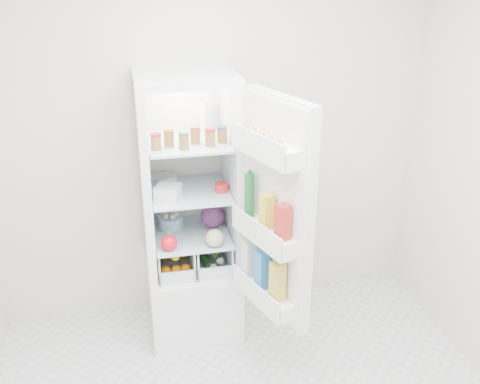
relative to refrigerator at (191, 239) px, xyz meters
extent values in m
cube|color=silver|center=(0.20, 0.25, 0.63)|extent=(3.00, 0.02, 2.60)
cube|color=white|center=(0.00, -0.04, -0.42)|extent=(0.60, 0.60, 0.50)
cube|color=white|center=(0.00, -0.04, 1.11)|extent=(0.60, 0.60, 0.05)
cube|color=white|center=(0.00, 0.24, 0.46)|extent=(0.60, 0.05, 1.25)
cube|color=white|center=(-0.28, -0.04, 0.46)|extent=(0.05, 0.60, 1.25)
cube|color=white|center=(0.27, -0.04, 0.46)|extent=(0.05, 0.60, 1.25)
cube|color=white|center=(0.00, 0.21, 0.46)|extent=(0.50, 0.01, 1.25)
sphere|color=white|center=(0.00, 0.17, 1.04)|extent=(0.05, 0.05, 0.05)
cube|color=silver|center=(0.00, -0.06, 0.07)|extent=(0.49, 0.53, 0.01)
cube|color=silver|center=(0.00, -0.06, 0.38)|extent=(0.49, 0.53, 0.02)
cube|color=silver|center=(0.00, -0.06, 0.71)|extent=(0.49, 0.53, 0.02)
cylinder|color=#B21919|center=(-0.20, -0.20, 0.76)|extent=(0.06, 0.06, 0.08)
cylinder|color=gold|center=(-0.12, -0.15, 0.76)|extent=(0.06, 0.06, 0.08)
cylinder|color=#267226|center=(-0.04, -0.23, 0.76)|extent=(0.06, 0.06, 0.08)
cylinder|color=brown|center=(0.04, -0.13, 0.76)|extent=(0.06, 0.06, 0.08)
cylinder|color=#B21919|center=(0.12, -0.20, 0.76)|extent=(0.06, 0.06, 0.08)
cylinder|color=#194C8C|center=(0.20, -0.15, 0.76)|extent=(0.06, 0.06, 0.08)
cylinder|color=white|center=(0.13, 0.09, 0.82)|extent=(0.06, 0.06, 0.19)
cube|color=silver|center=(-0.15, -0.19, 0.44)|extent=(0.18, 0.18, 0.09)
cylinder|color=red|center=(0.19, -0.13, 0.42)|extent=(0.09, 0.09, 0.06)
cube|color=silver|center=(-0.16, 0.12, 0.41)|extent=(0.19, 0.15, 0.04)
sphere|color=#4F1B4F|center=(0.15, 0.00, 0.16)|extent=(0.16, 0.16, 0.16)
sphere|color=red|center=(-0.16, -0.26, 0.13)|extent=(0.10, 0.10, 0.10)
cylinder|color=#99D3E4|center=(-0.12, 0.06, 0.12)|extent=(0.22, 0.22, 0.08)
sphere|color=#ACBC8D|center=(0.12, -0.27, 0.14)|extent=(0.11, 0.11, 0.11)
sphere|color=orange|center=(-0.19, -0.18, -0.12)|extent=(0.07, 0.07, 0.07)
sphere|color=orange|center=(-0.12, -0.18, -0.12)|extent=(0.07, 0.07, 0.07)
sphere|color=orange|center=(-0.06, -0.18, -0.12)|extent=(0.07, 0.07, 0.07)
sphere|color=orange|center=(-0.19, -0.06, -0.06)|extent=(0.07, 0.07, 0.07)
sphere|color=orange|center=(-0.12, -0.06, -0.06)|extent=(0.07, 0.07, 0.07)
sphere|color=orange|center=(-0.06, -0.06, -0.06)|extent=(0.07, 0.07, 0.07)
sphere|color=orange|center=(-0.15, 0.06, -0.12)|extent=(0.07, 0.07, 0.07)
sphere|color=orange|center=(-0.08, 0.06, -0.12)|extent=(0.07, 0.07, 0.07)
sphere|color=yellow|center=(-0.16, -0.12, -0.03)|extent=(0.06, 0.06, 0.06)
sphere|color=yellow|center=(-0.09, -0.01, -0.03)|extent=(0.06, 0.06, 0.06)
sphere|color=yellow|center=(-0.12, -0.16, -0.03)|extent=(0.06, 0.06, 0.06)
cylinder|color=#21501A|center=(0.08, -0.06, -0.13)|extent=(0.09, 0.21, 0.05)
cylinder|color=#21501A|center=(0.16, -0.01, -0.08)|extent=(0.08, 0.21, 0.05)
sphere|color=white|center=(0.12, -0.18, -0.13)|extent=(0.05, 0.05, 0.05)
sphere|color=white|center=(0.17, -0.16, -0.10)|extent=(0.05, 0.05, 0.05)
cube|color=white|center=(0.42, -0.61, 0.46)|extent=(0.25, 0.59, 1.30)
cube|color=white|center=(0.39, -0.62, 0.46)|extent=(0.19, 0.53, 1.26)
cube|color=white|center=(0.34, -0.64, 0.83)|extent=(0.26, 0.51, 0.10)
cube|color=white|center=(0.34, -0.64, 0.33)|extent=(0.26, 0.51, 0.10)
cube|color=white|center=(0.34, -0.64, -0.07)|extent=(0.26, 0.51, 0.10)
sphere|color=#936442|center=(0.37, -0.76, 0.89)|extent=(0.05, 0.05, 0.05)
sphere|color=#936442|center=(0.35, -0.68, 0.89)|extent=(0.05, 0.05, 0.05)
sphere|color=#936442|center=(0.32, -0.60, 0.89)|extent=(0.05, 0.05, 0.05)
sphere|color=#936442|center=(0.30, -0.53, 0.89)|extent=(0.05, 0.05, 0.05)
sphere|color=#936442|center=(0.27, -0.45, 0.89)|extent=(0.05, 0.05, 0.05)
cylinder|color=#185524|center=(0.29, -0.50, 0.51)|extent=(0.06, 0.06, 0.26)
cube|color=yellow|center=(0.35, -0.67, 0.48)|extent=(0.08, 0.08, 0.20)
cube|color=red|center=(0.39, -0.81, 0.48)|extent=(0.08, 0.08, 0.20)
cube|color=white|center=(0.29, -0.50, 0.10)|extent=(0.09, 0.09, 0.24)
cube|color=#2983CE|center=(0.34, -0.64, 0.10)|extent=(0.09, 0.09, 0.24)
cube|color=gold|center=(0.38, -0.78, 0.10)|extent=(0.09, 0.09, 0.24)
camera|label=1|loc=(-0.35, -3.20, 1.73)|focal=40.00mm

